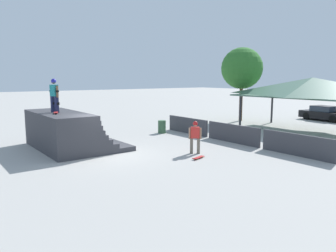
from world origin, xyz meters
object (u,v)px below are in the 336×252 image
(skateboard_on_deck, at_px, (56,113))
(parked_car_black, at_px, (325,114))
(bystander_walking, at_px, (195,135))
(trash_bin, at_px, (162,127))
(tree_beside_pavilion, at_px, (242,68))
(skater_on_deck, at_px, (54,93))
(skateboard_on_ground, at_px, (198,158))

(skateboard_on_deck, distance_m, parked_car_black, 22.71)
(bystander_walking, distance_m, trash_bin, 6.27)
(skateboard_on_deck, bearing_deg, tree_beside_pavilion, 117.28)
(tree_beside_pavilion, bearing_deg, skater_on_deck, -83.43)
(skateboard_on_ground, relative_size, parked_car_black, 0.19)
(skater_on_deck, height_order, bystander_walking, skater_on_deck)
(skateboard_on_deck, xyz_separation_m, parked_car_black, (1.78, 22.60, -1.38))
(bystander_walking, bearing_deg, skater_on_deck, -5.05)
(bystander_walking, distance_m, parked_car_black, 17.54)
(skater_on_deck, xyz_separation_m, skateboard_on_ground, (5.93, 4.52, -2.86))
(skateboard_on_deck, relative_size, skateboard_on_ground, 1.02)
(skater_on_deck, distance_m, parked_car_black, 22.69)
(tree_beside_pavilion, relative_size, trash_bin, 7.33)
(skateboard_on_deck, xyz_separation_m, bystander_walking, (4.42, 5.27, -1.04))
(tree_beside_pavilion, xyz_separation_m, trash_bin, (1.10, -9.16, -4.04))
(skateboard_on_ground, distance_m, trash_bin, 7.30)
(trash_bin, xyz_separation_m, parked_car_black, (3.20, 15.12, 0.18))
(skater_on_deck, relative_size, skateboard_on_deck, 2.09)
(bystander_walking, xyz_separation_m, skateboard_on_ground, (0.89, -0.59, -0.88))
(trash_bin, bearing_deg, tree_beside_pavilion, 96.84)
(skater_on_deck, bearing_deg, tree_beside_pavilion, 82.07)
(bystander_walking, xyz_separation_m, tree_beside_pavilion, (-6.94, 11.37, 3.53))
(skater_on_deck, height_order, skateboard_on_ground, skater_on_deck)
(skater_on_deck, bearing_deg, skateboard_on_deck, -28.98)
(bystander_walking, height_order, tree_beside_pavilion, tree_beside_pavilion)
(skateboard_on_ground, distance_m, parked_car_black, 18.28)
(skateboard_on_deck, height_order, trash_bin, skateboard_on_deck)
(parked_car_black, bearing_deg, skateboard_on_ground, -72.33)
(bystander_walking, relative_size, trash_bin, 1.88)
(skateboard_on_ground, height_order, tree_beside_pavilion, tree_beside_pavilion)
(skateboard_on_deck, xyz_separation_m, tree_beside_pavilion, (-2.51, 16.64, 2.49))
(bystander_walking, bearing_deg, skateboard_on_deck, -0.47)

